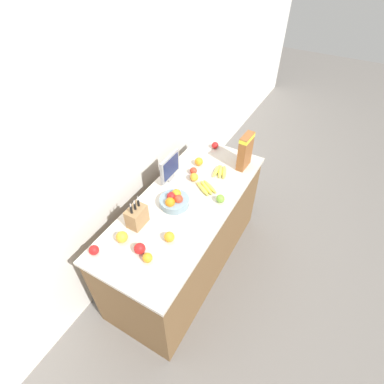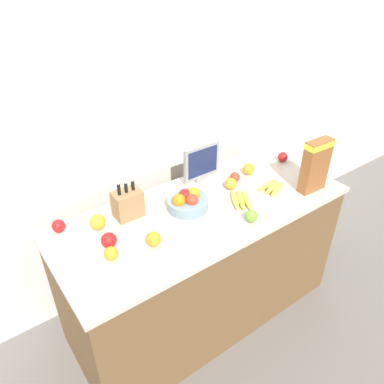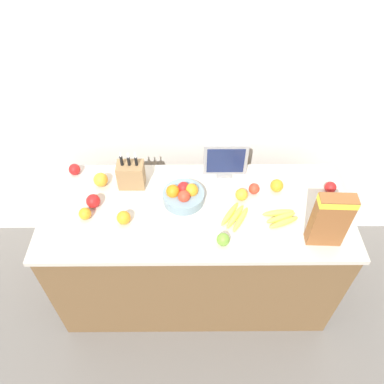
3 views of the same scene
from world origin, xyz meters
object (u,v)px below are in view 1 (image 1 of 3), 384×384
small_monitor (170,167)px  banana_bunch_right (206,188)px  orange_near_bowl (148,258)px  knife_block (137,216)px  apple_leftmost (220,199)px  cereal_box (245,150)px  apple_rightmost (94,250)px  fruit_bowl (174,200)px  banana_bunch_left (220,172)px  apple_front (215,145)px  apple_near_bananas (140,249)px  orange_back_center (199,161)px  orange_by_cereal (169,237)px  orange_mid_right (122,237)px  orange_mid_left (194,177)px  apple_by_knife_block (193,171)px

small_monitor → banana_bunch_right: bearing=-83.3°
small_monitor → orange_near_bowl: small_monitor is taller
knife_block → apple_leftmost: bearing=-40.2°
cereal_box → apple_rightmost: (-1.42, 0.52, -0.15)m
fruit_bowl → banana_bunch_left: fruit_bowl is taller
banana_bunch_right → fruit_bowl: bearing=154.2°
small_monitor → banana_bunch_left: 0.47m
small_monitor → apple_front: size_ratio=3.82×
cereal_box → orange_near_bowl: cereal_box is taller
apple_near_bananas → apple_rightmost: bearing=121.4°
orange_back_center → apple_rightmost: bearing=173.0°
orange_near_bowl → banana_bunch_left: bearing=-1.1°
small_monitor → apple_leftmost: size_ratio=3.72×
cereal_box → orange_near_bowl: 1.30m
cereal_box → orange_by_cereal: (-1.07, 0.13, -0.14)m
knife_block → banana_bunch_right: 0.66m
knife_block → small_monitor: bearing=6.5°
banana_bunch_left → small_monitor: bearing=130.4°
banana_bunch_left → orange_mid_right: orange_mid_right is taller
orange_near_bowl → orange_mid_left: bearing=8.8°
apple_leftmost → orange_back_center: bearing=48.5°
apple_near_bananas → banana_bunch_right: bearing=-7.1°
apple_near_bananas → apple_front: (1.39, 0.11, -0.01)m
knife_block → apple_near_bananas: 0.27m
orange_back_center → cereal_box: bearing=-63.3°
cereal_box → banana_bunch_right: bearing=163.8°
apple_near_bananas → orange_mid_right: size_ratio=0.94×
orange_mid_left → orange_mid_right: size_ratio=0.86×
banana_bunch_right → orange_mid_right: size_ratio=2.61×
cereal_box → fruit_bowl: cereal_box is taller
fruit_bowl → orange_mid_left: 0.34m
apple_rightmost → orange_mid_right: 0.21m
orange_by_cereal → orange_back_center: 0.91m
small_monitor → apple_rightmost: 0.94m
apple_front → orange_mid_left: 0.54m
small_monitor → banana_bunch_left: small_monitor is taller
fruit_bowl → banana_bunch_right: size_ratio=1.07×
banana_bunch_left → apple_near_bananas: apple_near_bananas is taller
cereal_box → apple_leftmost: size_ratio=4.76×
orange_mid_right → orange_near_bowl: bearing=-100.4°
banana_bunch_left → apple_by_knife_block: apple_by_knife_block is taller
orange_back_center → fruit_bowl: bearing=-172.0°
apple_front → apple_by_knife_block: 0.45m
apple_near_bananas → apple_leftmost: apple_near_bananas is taller
apple_rightmost → orange_back_center: size_ratio=0.91×
apple_near_bananas → apple_leftmost: size_ratio=1.15×
fruit_bowl → knife_block: bearing=157.0°
apple_by_knife_block → orange_mid_left: orange_mid_left is taller
apple_leftmost → orange_by_cereal: (-0.54, 0.15, 0.00)m
banana_bunch_left → orange_mid_right: bearing=165.0°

